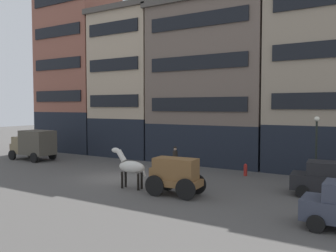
% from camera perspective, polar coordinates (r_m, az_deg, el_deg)
% --- Properties ---
extents(ground_plane, '(120.00, 120.00, 0.00)m').
position_cam_1_polar(ground_plane, '(23.33, -8.38, -8.46)').
color(ground_plane, '#4C4947').
extents(building_far_left, '(8.11, 6.26, 17.59)m').
position_cam_1_polar(building_far_left, '(39.13, -14.49, 9.18)').
color(building_far_left, black).
rests_on(building_far_left, ground_plane).
extents(building_center_left, '(7.10, 6.26, 13.86)m').
position_cam_1_polar(building_center_left, '(34.19, -5.83, 7.00)').
color(building_center_left, black).
rests_on(building_center_left, ground_plane).
extents(building_center_right, '(10.33, 6.26, 13.49)m').
position_cam_1_polar(building_center_right, '(29.93, 7.19, 7.17)').
color(building_center_right, black).
rests_on(building_center_right, ground_plane).
extents(cargo_wagon, '(2.99, 1.67, 1.98)m').
position_cam_1_polar(cargo_wagon, '(18.57, 1.12, -7.84)').
color(cargo_wagon, brown).
rests_on(cargo_wagon, ground_plane).
extents(draft_horse, '(2.35, 0.70, 2.30)m').
position_cam_1_polar(draft_horse, '(20.16, -6.22, -6.62)').
color(draft_horse, beige).
rests_on(draft_horse, ground_plane).
extents(delivery_truck_near, '(4.36, 2.15, 2.62)m').
position_cam_1_polar(delivery_truck_near, '(32.82, -21.27, -2.75)').
color(delivery_truck_near, '#7A6B4C').
rests_on(delivery_truck_near, ground_plane).
extents(sedan_dark, '(3.82, 2.10, 1.83)m').
position_cam_1_polar(sedan_dark, '(20.11, 24.80, -7.96)').
color(sedan_dark, black).
rests_on(sedan_dark, ground_plane).
extents(pedestrian_officer, '(0.45, 0.45, 1.79)m').
position_cam_1_polar(pedestrian_officer, '(25.49, 1.18, -5.19)').
color(pedestrian_officer, black).
rests_on(pedestrian_officer, ground_plane).
extents(streetlamp_curbside, '(0.32, 0.32, 4.12)m').
position_cam_1_polar(streetlamp_curbside, '(22.99, 23.20, -2.13)').
color(streetlamp_curbside, black).
rests_on(streetlamp_curbside, ground_plane).
extents(fire_hydrant_curbside, '(0.24, 0.24, 0.83)m').
position_cam_1_polar(fire_hydrant_curbside, '(24.32, 12.61, -7.00)').
color(fire_hydrant_curbside, maroon).
rests_on(fire_hydrant_curbside, ground_plane).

